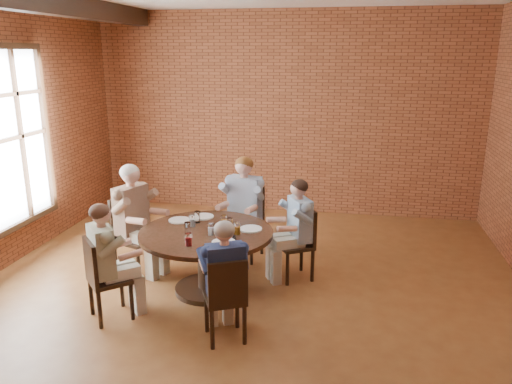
% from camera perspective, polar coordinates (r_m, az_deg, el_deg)
% --- Properties ---
extents(floor, '(7.00, 7.00, 0.00)m').
position_cam_1_polar(floor, '(5.73, -1.57, -12.62)').
color(floor, brown).
rests_on(floor, ground).
extents(wall_back, '(7.00, 0.00, 7.00)m').
position_cam_1_polar(wall_back, '(8.55, 3.34, 8.86)').
color(wall_back, brown).
rests_on(wall_back, ground).
extents(wall_front, '(7.00, 0.00, 7.00)m').
position_cam_1_polar(wall_front, '(2.06, -23.77, -15.48)').
color(wall_front, brown).
rests_on(wall_front, ground).
extents(dining_table, '(1.53, 1.53, 0.75)m').
position_cam_1_polar(dining_table, '(5.81, -5.66, -6.51)').
color(dining_table, black).
rests_on(dining_table, floor).
extents(chair_a, '(0.53, 0.53, 0.90)m').
position_cam_1_polar(chair_a, '(6.18, 5.13, -5.50)').
color(chair_a, black).
rests_on(chair_a, floor).
extents(diner_a, '(0.75, 0.71, 1.26)m').
position_cam_1_polar(diner_a, '(6.10, 4.52, -4.37)').
color(diner_a, teal).
rests_on(diner_a, floor).
extents(chair_b, '(0.53, 0.53, 0.97)m').
position_cam_1_polar(chair_b, '(6.81, -1.17, -3.09)').
color(chair_b, black).
rests_on(chair_b, floor).
extents(diner_b, '(0.68, 0.78, 1.39)m').
position_cam_1_polar(diner_b, '(6.68, -1.49, -1.92)').
color(diner_b, '#8391A6').
rests_on(diner_b, floor).
extents(chair_c, '(0.58, 0.58, 0.97)m').
position_cam_1_polar(chair_c, '(6.56, -14.08, -4.34)').
color(chair_c, black).
rests_on(chair_c, floor).
extents(diner_c, '(0.85, 0.77, 1.39)m').
position_cam_1_polar(diner_c, '(6.44, -13.59, -3.06)').
color(diner_c, brown).
rests_on(diner_c, floor).
extents(chair_d, '(0.55, 0.55, 0.90)m').
position_cam_1_polar(chair_d, '(5.45, -17.21, -9.17)').
color(chair_d, black).
rests_on(chair_d, floor).
extents(diner_d, '(0.77, 0.76, 1.26)m').
position_cam_1_polar(diner_d, '(5.41, -16.55, -7.68)').
color(diner_d, '#BFAF96').
rests_on(diner_d, floor).
extents(chair_e, '(0.50, 0.50, 0.88)m').
position_cam_1_polar(chair_e, '(4.84, -3.43, -11.86)').
color(chair_e, black).
rests_on(chair_e, floor).
extents(diner_e, '(0.66, 0.71, 1.22)m').
position_cam_1_polar(diner_e, '(4.84, -3.63, -10.11)').
color(diner_e, '#1C284E').
rests_on(diner_e, floor).
extents(plate_a, '(0.26, 0.26, 0.01)m').
position_cam_1_polar(plate_a, '(5.75, -0.59, -4.23)').
color(plate_a, white).
rests_on(plate_a, dining_table).
extents(plate_b, '(0.26, 0.26, 0.01)m').
position_cam_1_polar(plate_b, '(6.20, -6.04, -2.81)').
color(plate_b, white).
rests_on(plate_b, dining_table).
extents(plate_c, '(0.26, 0.26, 0.01)m').
position_cam_1_polar(plate_c, '(6.11, -8.75, -3.19)').
color(plate_c, white).
rests_on(plate_c, dining_table).
extents(plate_d, '(0.26, 0.26, 0.01)m').
position_cam_1_polar(plate_d, '(5.37, -3.70, -5.76)').
color(plate_d, white).
rests_on(plate_d, dining_table).
extents(glass_a, '(0.07, 0.07, 0.14)m').
position_cam_1_polar(glass_a, '(5.73, -2.99, -3.66)').
color(glass_a, white).
rests_on(glass_a, dining_table).
extents(glass_b, '(0.07, 0.07, 0.14)m').
position_cam_1_polar(glass_b, '(5.83, -3.66, -3.32)').
color(glass_b, white).
rests_on(glass_b, dining_table).
extents(glass_c, '(0.07, 0.07, 0.14)m').
position_cam_1_polar(glass_c, '(6.00, -6.73, -2.84)').
color(glass_c, white).
rests_on(glass_c, dining_table).
extents(glass_d, '(0.07, 0.07, 0.14)m').
position_cam_1_polar(glass_d, '(5.88, -7.33, -3.27)').
color(glass_d, white).
rests_on(glass_d, dining_table).
extents(glass_e, '(0.07, 0.07, 0.14)m').
position_cam_1_polar(glass_e, '(5.63, -7.82, -4.13)').
color(glass_e, white).
rests_on(glass_e, dining_table).
extents(glass_f, '(0.07, 0.07, 0.14)m').
position_cam_1_polar(glass_f, '(5.31, -7.73, -5.39)').
color(glass_f, white).
rests_on(glass_f, dining_table).
extents(glass_g, '(0.07, 0.07, 0.14)m').
position_cam_1_polar(glass_g, '(5.58, -5.15, -4.25)').
color(glass_g, white).
rests_on(glass_g, dining_table).
extents(glass_h, '(0.07, 0.07, 0.14)m').
position_cam_1_polar(glass_h, '(5.58, -2.15, -4.17)').
color(glass_h, white).
rests_on(glass_h, dining_table).
extents(smartphone, '(0.12, 0.16, 0.01)m').
position_cam_1_polar(smartphone, '(5.47, -2.71, -5.35)').
color(smartphone, black).
rests_on(smartphone, dining_table).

